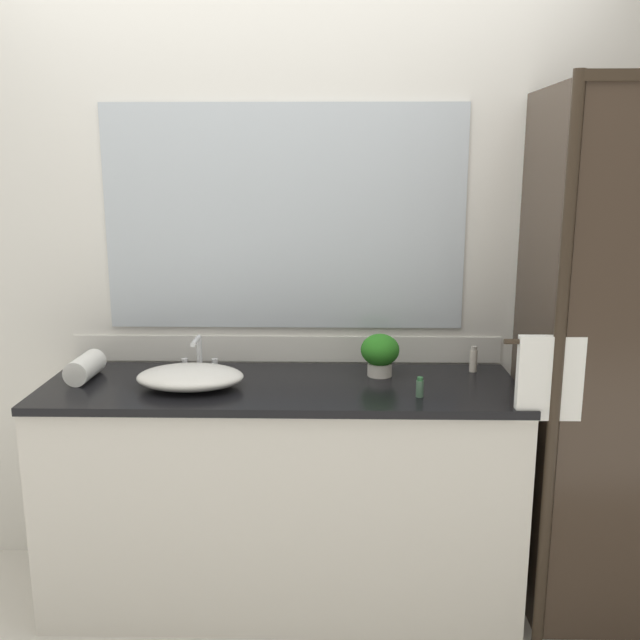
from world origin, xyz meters
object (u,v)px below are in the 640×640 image
rolled_towel_near_edge (85,367)px  amenity_bottle_conditioner (420,388)px  potted_plant (380,353)px  amenity_bottle_body_wash (473,360)px  faucet (199,361)px  sink_basin (190,377)px

rolled_towel_near_edge → amenity_bottle_conditioner: bearing=-8.3°
potted_plant → amenity_bottle_conditioner: potted_plant is taller
amenity_bottle_conditioner → rolled_towel_near_edge: bearing=171.7°
amenity_bottle_body_wash → amenity_bottle_conditioner: bearing=-128.1°
faucet → sink_basin: bearing=-90.0°
sink_basin → rolled_towel_near_edge: bearing=167.9°
potted_plant → rolled_towel_near_edge: 1.15m
sink_basin → faucet: size_ratio=2.35×
faucet → rolled_towel_near_edge: faucet is taller
faucet → rolled_towel_near_edge: size_ratio=0.82×
amenity_bottle_conditioner → sink_basin: bearing=173.7°
sink_basin → potted_plant: potted_plant is taller
sink_basin → faucet: faucet is taller
amenity_bottle_body_wash → rolled_towel_near_edge: size_ratio=0.50×
faucet → amenity_bottle_conditioner: 0.89m
rolled_towel_near_edge → faucet: bearing=11.5°
faucet → potted_plant: 0.72m
potted_plant → rolled_towel_near_edge: potted_plant is taller
faucet → amenity_bottle_body_wash: faucet is taller
potted_plant → rolled_towel_near_edge: bearing=-176.4°
sink_basin → amenity_bottle_conditioner: size_ratio=5.44×
sink_basin → amenity_bottle_body_wash: amenity_bottle_body_wash is taller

